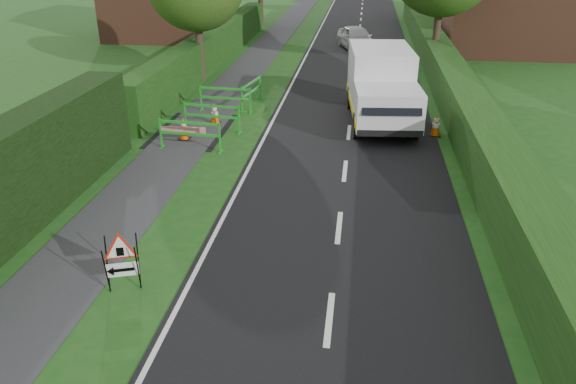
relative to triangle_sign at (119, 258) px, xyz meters
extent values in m
plane|color=#194E16|center=(1.56, -1.37, -0.76)|extent=(120.00, 120.00, 0.00)
cube|color=black|center=(4.06, 33.63, -0.75)|extent=(6.00, 90.00, 0.02)
cube|color=#2D2D30|center=(-1.44, 33.63, -0.75)|extent=(2.00, 90.00, 0.02)
cube|color=#14380F|center=(-3.44, 20.63, -0.76)|extent=(1.00, 24.00, 1.80)
cube|color=#14380F|center=(8.06, 14.63, -0.76)|extent=(1.20, 50.00, 1.50)
cube|color=brown|center=(12.56, 26.63, 1.99)|extent=(7.00, 7.00, 5.50)
cylinder|color=#2D2116|center=(-3.04, 16.63, 0.56)|extent=(0.36, 0.36, 2.62)
cylinder|color=#2D2116|center=(7.96, 20.63, 0.73)|extent=(0.36, 0.36, 2.97)
cylinder|color=#2D2116|center=(-3.04, 32.63, 0.64)|extent=(0.36, 0.36, 2.80)
cylinder|color=#2D2116|center=(7.96, 36.63, 0.47)|extent=(0.36, 0.36, 2.45)
cylinder|color=black|center=(-0.20, -0.20, -0.19)|extent=(0.14, 0.33, 1.09)
cylinder|color=black|center=(-0.29, 0.06, -0.19)|extent=(0.14, 0.33, 1.09)
cylinder|color=black|center=(0.35, -0.01, -0.19)|extent=(0.14, 0.33, 1.09)
cylinder|color=black|center=(0.26, 0.25, -0.19)|extent=(0.14, 0.33, 1.09)
cube|color=white|center=(0.03, 0.01, -0.27)|extent=(0.58, 0.22, 0.29)
cube|color=black|center=(0.04, 0.00, -0.27)|extent=(0.41, 0.15, 0.07)
cone|color=black|center=(-0.18, -0.08, -0.27)|extent=(0.19, 0.21, 0.18)
cube|color=black|center=(0.04, -0.01, 0.14)|extent=(0.13, 0.05, 0.18)
cube|color=silver|center=(5.06, 12.47, 0.74)|extent=(2.47, 3.67, 2.09)
cube|color=silver|center=(5.30, 9.84, 0.34)|extent=(2.36, 2.44, 1.28)
cube|color=black|center=(5.40, 8.76, 0.65)|extent=(1.92, 0.42, 0.59)
cube|color=yellow|center=(4.07, 11.37, -0.09)|extent=(0.50, 5.33, 0.26)
cube|color=yellow|center=(6.24, 11.56, -0.09)|extent=(0.50, 5.33, 0.26)
cube|color=black|center=(5.40, 8.77, -0.24)|extent=(2.12, 0.32, 0.22)
cylinder|color=black|center=(4.34, 9.70, -0.32)|extent=(0.34, 0.89, 0.87)
cylinder|color=black|center=(6.28, 9.87, -0.32)|extent=(0.34, 0.89, 0.87)
cylinder|color=black|center=(4.02, 13.17, -0.32)|extent=(0.34, 0.89, 0.87)
cylinder|color=black|center=(5.96, 13.34, -0.32)|extent=(0.34, 0.89, 0.87)
cube|color=black|center=(7.02, 10.22, -0.74)|extent=(0.38, 0.38, 0.04)
cone|color=#ED5207|center=(7.02, 10.22, -0.34)|extent=(0.32, 0.32, 0.75)
cylinder|color=white|center=(7.02, 10.22, -0.38)|extent=(0.25, 0.25, 0.14)
cylinder|color=white|center=(7.02, 10.22, -0.19)|extent=(0.17, 0.17, 0.10)
cube|color=black|center=(6.34, 11.88, -0.74)|extent=(0.38, 0.38, 0.04)
cone|color=#ED5207|center=(6.34, 11.88, -0.34)|extent=(0.32, 0.32, 0.75)
cylinder|color=white|center=(6.34, 11.88, -0.38)|extent=(0.25, 0.25, 0.14)
cylinder|color=white|center=(6.34, 11.88, -0.19)|extent=(0.17, 0.17, 0.10)
cube|color=black|center=(6.38, 13.71, -0.74)|extent=(0.38, 0.38, 0.04)
cone|color=#ED5207|center=(6.38, 13.71, -0.34)|extent=(0.32, 0.32, 0.75)
cylinder|color=white|center=(6.38, 13.71, -0.38)|extent=(0.25, 0.25, 0.14)
cylinder|color=white|center=(6.38, 13.71, -0.19)|extent=(0.17, 0.17, 0.10)
cube|color=black|center=(-1.45, 8.71, -0.74)|extent=(0.38, 0.38, 0.04)
cone|color=#ED5207|center=(-1.45, 8.71, -0.34)|extent=(0.32, 0.32, 0.75)
cylinder|color=white|center=(-1.45, 8.71, -0.38)|extent=(0.25, 0.25, 0.14)
cylinder|color=white|center=(-1.45, 8.71, -0.19)|extent=(0.17, 0.17, 0.10)
cube|color=black|center=(-0.84, 10.52, -0.74)|extent=(0.38, 0.38, 0.04)
cone|color=#ED5207|center=(-0.84, 10.52, -0.34)|extent=(0.32, 0.32, 0.75)
cylinder|color=white|center=(-0.84, 10.52, -0.38)|extent=(0.25, 0.25, 0.14)
cylinder|color=white|center=(-0.84, 10.52, -0.19)|extent=(0.17, 0.17, 0.10)
cube|color=#1C9C20|center=(-1.93, 7.83, -0.26)|extent=(0.05, 0.05, 1.00)
cube|color=#1C9C20|center=(0.06, 7.67, -0.26)|extent=(0.05, 0.05, 1.00)
cube|color=#1C9C20|center=(-0.94, 7.75, 0.16)|extent=(2.00, 0.21, 0.08)
cube|color=#1C9C20|center=(-0.94, 7.75, -0.21)|extent=(2.00, 0.21, 0.08)
cube|color=#1C9C20|center=(-1.93, 7.83, -0.74)|extent=(0.09, 0.35, 0.04)
cube|color=#1C9C20|center=(0.06, 7.67, -0.74)|extent=(0.09, 0.35, 0.04)
cube|color=#1C9C20|center=(-1.71, 9.79, -0.26)|extent=(0.06, 0.06, 1.00)
cube|color=#1C9C20|center=(0.27, 9.57, -0.26)|extent=(0.06, 0.06, 1.00)
cube|color=#1C9C20|center=(-0.72, 9.68, 0.16)|extent=(1.99, 0.26, 0.08)
cube|color=#1C9C20|center=(-0.72, 9.68, -0.21)|extent=(1.99, 0.26, 0.08)
cube|color=#1C9C20|center=(-1.71, 9.79, -0.74)|extent=(0.10, 0.35, 0.04)
cube|color=#1C9C20|center=(0.27, 9.57, -0.74)|extent=(0.10, 0.35, 0.04)
cube|color=#1C9C20|center=(-1.79, 12.10, -0.26)|extent=(0.05, 0.05, 1.00)
cube|color=#1C9C20|center=(0.20, 11.96, -0.26)|extent=(0.05, 0.05, 1.00)
cube|color=#1C9C20|center=(-0.79, 12.03, 0.16)|extent=(2.00, 0.19, 0.08)
cube|color=#1C9C20|center=(-0.79, 12.03, -0.21)|extent=(2.00, 0.19, 0.08)
cube|color=#1C9C20|center=(-1.79, 12.10, -0.74)|extent=(0.08, 0.35, 0.04)
cube|color=#1C9C20|center=(0.20, 11.96, -0.74)|extent=(0.08, 0.35, 0.04)
cube|color=#1C9C20|center=(-0.15, 12.09, -0.26)|extent=(0.06, 0.06, 1.00)
cube|color=#1C9C20|center=(0.22, 14.05, -0.26)|extent=(0.06, 0.06, 1.00)
cube|color=#1C9C20|center=(0.04, 13.07, 0.16)|extent=(0.42, 1.97, 0.08)
cube|color=#1C9C20|center=(0.04, 13.07, -0.21)|extent=(0.42, 1.97, 0.08)
cube|color=#1C9C20|center=(-0.15, 12.09, -0.74)|extent=(0.36, 0.12, 0.04)
cube|color=#1C9C20|center=(0.22, 14.05, -0.74)|extent=(0.36, 0.12, 0.04)
cube|color=red|center=(-1.34, 8.35, -0.76)|extent=(1.50, 0.11, 0.25)
imported|color=silver|center=(3.95, 25.59, -0.08)|extent=(2.70, 4.24, 1.35)
camera|label=1|loc=(4.41, -8.66, 5.66)|focal=35.00mm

